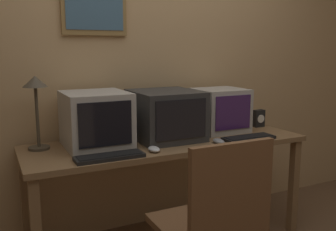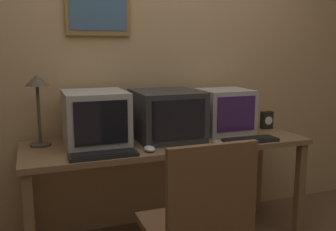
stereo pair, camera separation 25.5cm
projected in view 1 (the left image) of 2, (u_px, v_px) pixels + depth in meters
wall_back at (145, 59)px, 2.84m from camera, size 8.00×0.08×2.60m
desk at (168, 152)px, 2.60m from camera, size 1.94×0.64×0.75m
monitor_left at (96, 119)px, 2.42m from camera, size 0.40×0.44×0.36m
monitor_center at (166, 115)px, 2.63m from camera, size 0.44×0.48×0.34m
monitor_right at (220, 110)px, 2.87m from camera, size 0.37×0.35×0.33m
keyboard_main at (110, 157)px, 2.17m from camera, size 0.40×0.13×0.03m
keyboard_side at (249, 138)px, 2.62m from camera, size 0.38×0.14×0.03m
mouse_near_keyboard at (154, 149)px, 2.31m from camera, size 0.07×0.10×0.03m
mouse_far_corner at (219, 141)px, 2.51m from camera, size 0.06×0.11×0.03m
desk_clock at (259, 118)px, 3.05m from camera, size 0.09×0.06×0.14m
desk_lamp at (36, 94)px, 2.31m from camera, size 0.15×0.15×0.46m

